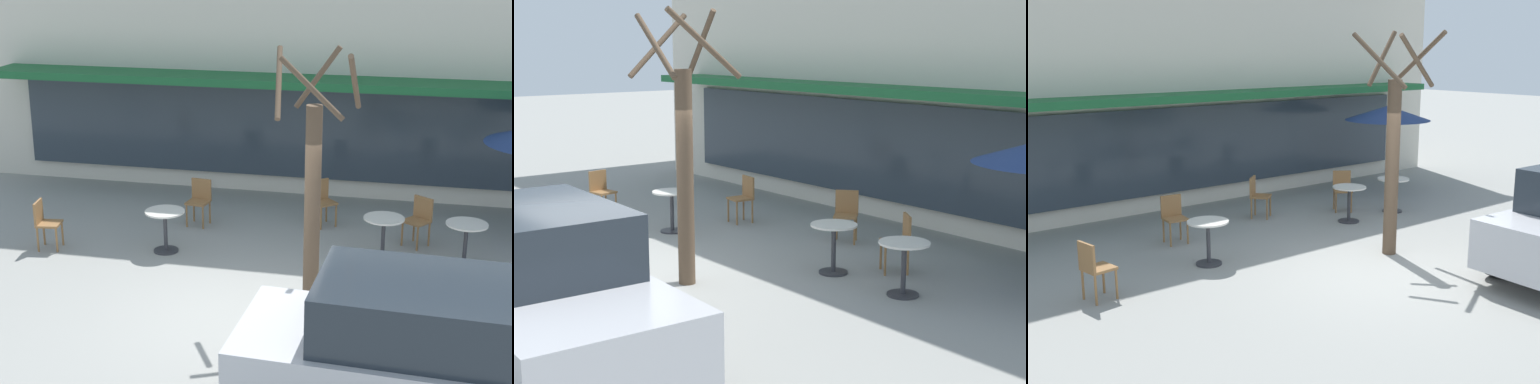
{
  "view_description": "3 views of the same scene",
  "coord_description": "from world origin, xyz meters",
  "views": [
    {
      "loc": [
        2.53,
        -10.13,
        5.24
      ],
      "look_at": [
        -0.51,
        3.11,
        0.91
      ],
      "focal_mm": 55.0,
      "sensor_mm": 36.0,
      "label": 1
    },
    {
      "loc": [
        10.14,
        -5.15,
        3.4
      ],
      "look_at": [
        -0.4,
        3.22,
        0.84
      ],
      "focal_mm": 55.0,
      "sensor_mm": 36.0,
      "label": 2
    },
    {
      "loc": [
        -7.38,
        -6.7,
        3.54
      ],
      "look_at": [
        0.24,
        2.84,
        0.83
      ],
      "focal_mm": 45.0,
      "sensor_mm": 36.0,
      "label": 3
    }
  ],
  "objects": [
    {
      "name": "cafe_table_by_tree",
      "position": [
        -1.94,
        2.15,
        0.52
      ],
      "size": [
        0.7,
        0.7,
        0.76
      ],
      "color": "#333338",
      "rests_on": "ground"
    },
    {
      "name": "patio_umbrella_green_folded",
      "position": [
        4.49,
        4.07,
        2.02
      ],
      "size": [
        2.1,
        2.1,
        2.2
      ],
      "color": "#4C4C51",
      "rests_on": "ground"
    },
    {
      "name": "ground_plane",
      "position": [
        0.0,
        0.0,
        0.0
      ],
      "size": [
        80.0,
        80.0,
        0.0
      ],
      "primitive_type": "plane",
      "color": "gray"
    },
    {
      "name": "street_tree",
      "position": [
        0.9,
        0.66,
        1.81
      ],
      "size": [
        1.23,
        1.19,
        3.87
      ],
      "color": "brown",
      "rests_on": "ground"
    },
    {
      "name": "cafe_table_streetside",
      "position": [
        3.22,
        2.68,
        0.52
      ],
      "size": [
        0.7,
        0.7,
        0.76
      ],
      "color": "#333338",
      "rests_on": "ground"
    },
    {
      "name": "cafe_chair_3",
      "position": [
        0.56,
        4.15,
        0.53
      ],
      "size": [
        0.56,
        0.56,
        0.89
      ],
      "color": "olive",
      "rests_on": "ground"
    },
    {
      "name": "cafe_chair_1",
      "position": [
        -4.07,
        1.8,
        0.53
      ],
      "size": [
        0.46,
        0.46,
        0.89
      ],
      "color": "olive",
      "rests_on": "ground"
    },
    {
      "name": "cafe_chair_0",
      "position": [
        -1.76,
        3.65,
        0.53
      ],
      "size": [
        0.44,
        0.44,
        0.89
      ],
      "color": "olive",
      "rests_on": "ground"
    },
    {
      "name": "cafe_chair_2",
      "position": [
        2.42,
        3.47,
        0.53
      ],
      "size": [
        0.56,
        0.56,
        0.89
      ],
      "color": "olive",
      "rests_on": "ground"
    },
    {
      "name": "cafe_table_near_wall",
      "position": [
        1.84,
        2.66,
        0.52
      ],
      "size": [
        0.7,
        0.7,
        0.76
      ],
      "color": "#333338",
      "rests_on": "ground"
    },
    {
      "name": "building_facade",
      "position": [
        0.0,
        9.97,
        3.9
      ],
      "size": [
        16.12,
        9.1,
        7.8
      ],
      "color": "beige",
      "rests_on": "ground"
    }
  ]
}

